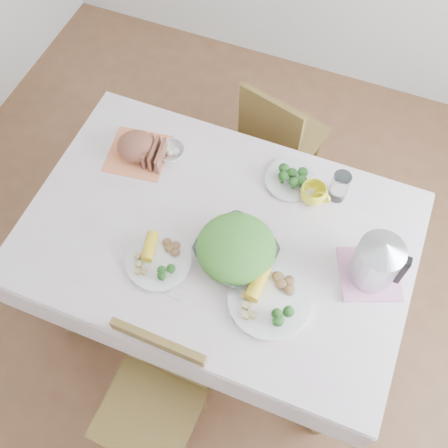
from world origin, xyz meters
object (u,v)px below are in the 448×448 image
at_px(yellow_mug, 313,194).
at_px(electric_kettle, 377,261).
at_px(dining_table, 218,274).
at_px(chair_near, 148,407).
at_px(dinner_plate_left, 159,261).
at_px(salad_bowl, 236,252).
at_px(chair_far, 285,127).
at_px(dinner_plate_right, 269,301).

bearing_deg(yellow_mug, electric_kettle, -39.09).
distance_m(dining_table, electric_kettle, 0.78).
distance_m(chair_near, dinner_plate_left, 0.56).
bearing_deg(dining_table, salad_bowl, -31.33).
distance_m(chair_near, chair_far, 1.50).
xyz_separation_m(dinner_plate_left, dinner_plate_right, (0.44, 0.00, 0.00)).
xyz_separation_m(dinner_plate_left, yellow_mug, (0.45, 0.48, 0.03)).
bearing_deg(dinner_plate_left, electric_kettle, 17.93).
distance_m(salad_bowl, dinner_plate_right, 0.22).
relative_size(dining_table, salad_bowl, 5.00).
bearing_deg(chair_near, dinner_plate_right, 57.22).
relative_size(dining_table, dinner_plate_right, 4.68).
bearing_deg(chair_near, dining_table, 88.53).
bearing_deg(electric_kettle, salad_bowl, 169.51).
height_order(salad_bowl, dinner_plate_left, salad_bowl).
xyz_separation_m(salad_bowl, dinner_plate_right, (0.18, -0.13, -0.02)).
xyz_separation_m(chair_near, dinner_plate_right, (0.31, 0.46, 0.31)).
bearing_deg(yellow_mug, chair_far, 115.27).
bearing_deg(dinner_plate_right, dinner_plate_left, -179.61).
height_order(chair_far, dinner_plate_right, chair_far).
distance_m(dining_table, salad_bowl, 0.44).
bearing_deg(dining_table, dinner_plate_right, -34.40).
distance_m(dinner_plate_left, dinner_plate_right, 0.44).
bearing_deg(chair_near, chair_far, 88.87).
xyz_separation_m(chair_far, yellow_mug, (0.27, -0.57, 0.34)).
height_order(salad_bowl, yellow_mug, yellow_mug).
distance_m(dining_table, chair_far, 0.86).
bearing_deg(yellow_mug, chair_near, -109.00).
bearing_deg(salad_bowl, chair_far, 94.58).
xyz_separation_m(dining_table, chair_far, (0.03, 0.85, 0.09)).
height_order(dining_table, salad_bowl, salad_bowl).
bearing_deg(dinner_plate_right, electric_kettle, 37.53).
height_order(dining_table, yellow_mug, yellow_mug).
height_order(yellow_mug, electric_kettle, electric_kettle).
relative_size(chair_near, chair_far, 1.03).
bearing_deg(chair_far, yellow_mug, 130.63).
bearing_deg(yellow_mug, dinner_plate_right, -91.95).
bearing_deg(chair_far, chair_near, 103.26).
xyz_separation_m(salad_bowl, yellow_mug, (0.19, 0.35, 0.01)).
relative_size(dinner_plate_left, dinner_plate_right, 0.84).
bearing_deg(salad_bowl, dining_table, 148.67).
xyz_separation_m(chair_far, dinner_plate_right, (0.25, -1.04, 0.31)).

